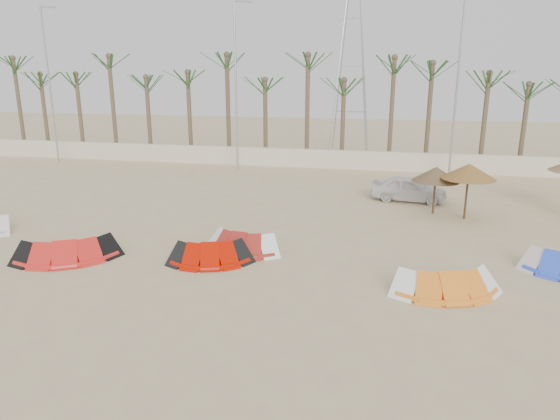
% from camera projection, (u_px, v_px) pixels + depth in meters
% --- Properties ---
extents(ground, '(120.00, 120.00, 0.00)m').
position_uv_depth(ground, '(237.00, 307.00, 14.58)').
color(ground, '#CFBA80').
rests_on(ground, ground).
extents(boundary_wall, '(60.00, 0.30, 1.30)m').
position_uv_depth(boundary_wall, '(328.00, 159.00, 35.12)').
color(boundary_wall, beige).
rests_on(boundary_wall, ground).
extents(palm_line, '(52.00, 4.00, 7.70)m').
position_uv_depth(palm_line, '(342.00, 74.00, 34.83)').
color(palm_line, brown).
rests_on(palm_line, ground).
extents(lamp_a, '(1.25, 0.14, 11.00)m').
position_uv_depth(lamp_a, '(50.00, 83.00, 35.88)').
color(lamp_a, '#A5A8AD').
rests_on(lamp_a, ground).
extents(lamp_b, '(1.25, 0.14, 11.00)m').
position_uv_depth(lamp_b, '(236.00, 84.00, 33.06)').
color(lamp_b, '#A5A8AD').
rests_on(lamp_b, ground).
extents(lamp_c, '(1.25, 0.14, 11.00)m').
position_uv_depth(lamp_c, '(458.00, 86.00, 30.23)').
color(lamp_c, '#A5A8AD').
rests_on(lamp_c, ground).
extents(pylon, '(3.00, 3.00, 14.00)m').
position_uv_depth(pylon, '(348.00, 155.00, 40.74)').
color(pylon, '#A5A8AD').
rests_on(pylon, ground).
extents(kite_red_left, '(4.11, 2.96, 0.90)m').
position_uv_depth(kite_red_left, '(72.00, 247.00, 18.34)').
color(kite_red_left, red).
rests_on(kite_red_left, ground).
extents(kite_red_mid, '(3.30, 2.26, 0.90)m').
position_uv_depth(kite_red_mid, '(213.00, 250.00, 17.99)').
color(kite_red_mid, '#C21000').
rests_on(kite_red_mid, ground).
extents(kite_red_right, '(3.16, 1.92, 0.90)m').
position_uv_depth(kite_red_right, '(243.00, 240.00, 19.09)').
color(kite_red_right, '#A2241C').
rests_on(kite_red_right, ground).
extents(kite_orange, '(3.67, 2.34, 0.90)m').
position_uv_depth(kite_orange, '(446.00, 278.00, 15.56)').
color(kite_orange, orange).
rests_on(kite_orange, ground).
extents(parasol_left, '(2.26, 2.26, 2.29)m').
position_uv_depth(parasol_left, '(436.00, 174.00, 23.59)').
color(parasol_left, '#4C331E').
rests_on(parasol_left, ground).
extents(parasol_mid, '(2.45, 2.45, 2.61)m').
position_uv_depth(parasol_mid, '(469.00, 171.00, 22.63)').
color(parasol_mid, '#4C331E').
rests_on(parasol_mid, ground).
extents(car, '(4.03, 2.04, 1.32)m').
position_uv_depth(car, '(409.00, 189.00, 26.26)').
color(car, white).
rests_on(car, ground).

